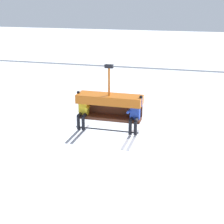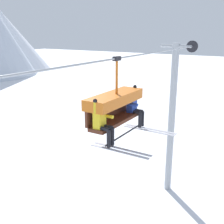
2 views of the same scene
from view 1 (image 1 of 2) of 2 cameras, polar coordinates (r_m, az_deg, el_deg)
The scene contains 4 objects.
lift_cable at distance 11.45m, azimuth -2.20°, elevation 7.70°, with size 16.98×0.05×0.05m.
chairlift_chair at distance 11.74m, azimuth -0.39°, elevation 1.49°, with size 2.25×0.74×2.21m.
skier_yellow at distance 11.90m, azimuth -4.91°, elevation 0.29°, with size 0.48×1.70×1.34m.
skier_blue at distance 11.42m, azimuth 3.75°, elevation -0.47°, with size 0.48×1.70×1.34m.
Camera 1 is at (4.49, -11.53, 10.17)m, focal length 55.00 mm.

